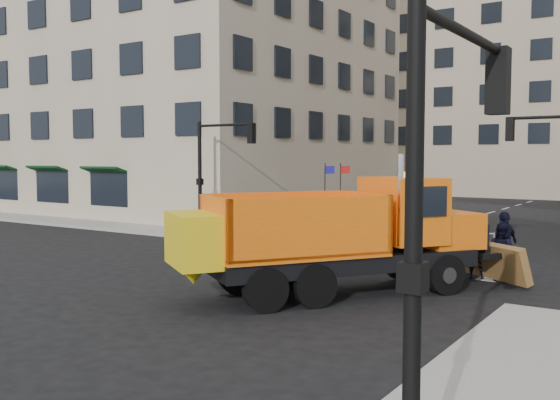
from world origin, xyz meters
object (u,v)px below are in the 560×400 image
Objects in this scene: cop_a at (477,249)px; cop_c at (505,243)px; newspaper_box at (451,239)px; plow_truck at (334,233)px; worker at (222,216)px; cop_b at (501,252)px.

cop_c reaches higher than cop_a.
newspaper_box is (-2.00, 3.63, -0.25)m from cop_a.
plow_truck is 5.17× the size of worker.
worker is (-12.76, 1.52, 0.06)m from cop_c.
newspaper_box is (-2.72, 3.53, -0.19)m from cop_b.
cop_b is at bearing -66.99° from newspaper_box.
worker is (-9.62, 7.07, -0.63)m from plow_truck.
cop_c is at bearing -2.51° from worker.
newspaper_box is at bearing -76.76° from cop_a.
worker reaches higher than cop_a.
cop_c is at bearing -59.00° from newspaper_box.
plow_truck is 5.11× the size of cop_a.
newspaper_box is at bearing 9.82° from worker.
worker is 10.25m from newspaper_box.
cop_a reaches higher than newspaper_box.
plow_truck reaches higher than cop_b.
cop_a is 0.93× the size of cop_c.
cop_c is at bearing -132.08° from cop_a.
cop_c reaches higher than newspaper_box.
plow_truck is 11.96m from worker.
cop_a reaches higher than cop_b.
cop_a is (2.58, 4.43, -0.76)m from plow_truck.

